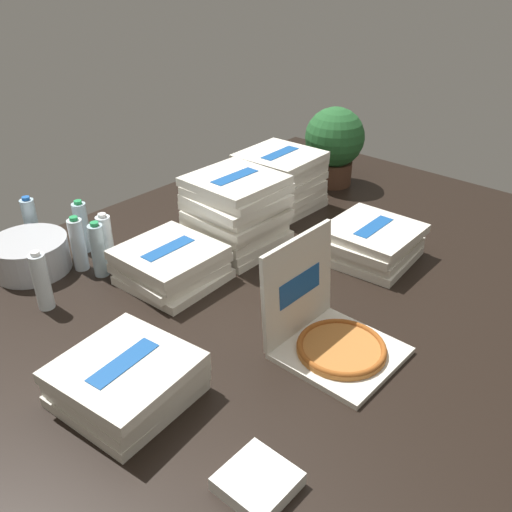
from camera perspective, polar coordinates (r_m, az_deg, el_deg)
name	(u,v)px	position (r m, az deg, el deg)	size (l,w,h in m)	color
ground_plane	(284,291)	(2.26, 2.87, -3.60)	(3.20, 2.40, 0.02)	black
open_pizza_box	(329,332)	(1.91, 7.60, -7.84)	(0.36, 0.40, 0.38)	silver
pizza_stack_right_mid	(236,213)	(2.49, -2.08, 4.49)	(0.40, 0.40, 0.34)	silver
pizza_stack_center_far	(126,379)	(1.76, -13.27, -12.28)	(0.41, 0.42, 0.15)	silver
pizza_stack_right_far	(171,264)	(2.30, -8.81, -0.82)	(0.39, 0.40, 0.15)	silver
pizza_stack_right_near	(370,242)	(2.49, 11.68, 1.41)	(0.41, 0.41, 0.15)	silver
pizza_stack_center_near	(279,180)	(2.89, 2.43, 7.83)	(0.40, 0.40, 0.30)	silver
ice_bucket	(30,255)	(2.53, -22.28, 0.10)	(0.32, 0.32, 0.14)	#B7BABF
water_bottle_0	(82,227)	(2.59, -17.52, 2.88)	(0.06, 0.06, 0.25)	silver
water_bottle_1	(106,241)	(2.44, -15.25, 1.51)	(0.06, 0.06, 0.25)	white
water_bottle_2	(42,281)	(2.23, -21.28, -2.45)	(0.06, 0.06, 0.25)	white
water_bottle_4	(31,223)	(2.71, -22.20, 3.19)	(0.06, 0.06, 0.25)	silver
water_bottle_5	(98,250)	(2.38, -15.96, 0.60)	(0.06, 0.06, 0.25)	silver
water_bottle_6	(78,244)	(2.45, -17.89, 1.16)	(0.06, 0.06, 0.25)	white
potted_plant	(334,143)	(3.19, 8.09, 11.51)	(0.33, 0.33, 0.44)	#513323
napkin_pile	(258,482)	(1.54, 0.17, -22.28)	(0.18, 0.18, 0.04)	white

